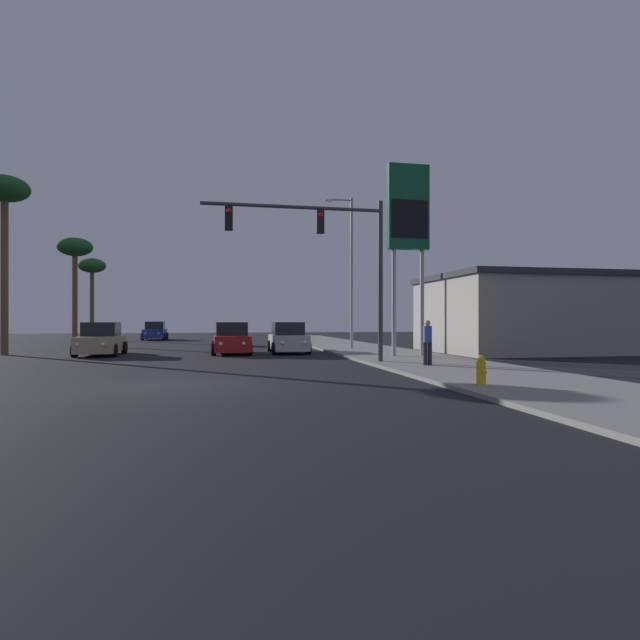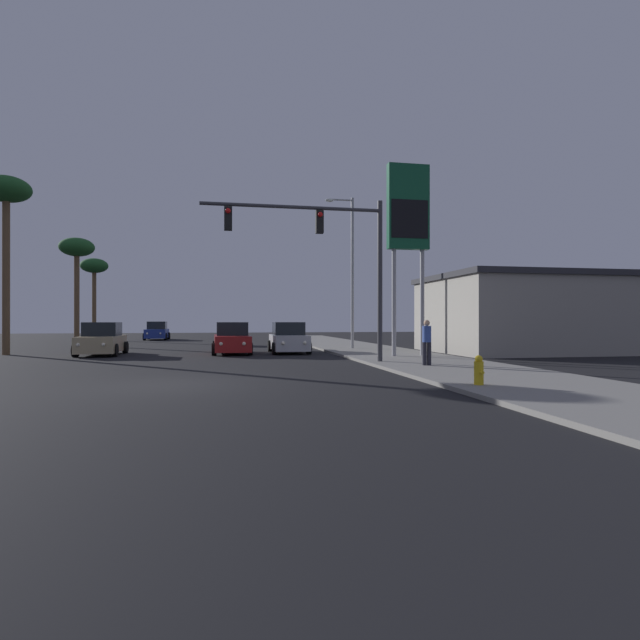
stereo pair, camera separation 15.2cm
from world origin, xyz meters
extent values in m
plane|color=black|center=(0.00, 0.00, 0.00)|extent=(120.00, 120.00, 0.00)
cube|color=gray|center=(9.50, 10.00, 0.06)|extent=(5.00, 60.00, 0.12)
cube|color=gray|center=(18.00, 11.04, 2.00)|extent=(10.00, 8.00, 4.00)
cube|color=#2D2D33|center=(18.00, 11.04, 4.15)|extent=(10.30, 8.30, 0.30)
cube|color=navy|center=(-4.70, 33.52, 0.58)|extent=(1.89, 4.24, 0.80)
cube|color=black|center=(-4.70, 33.67, 1.33)|extent=(1.64, 2.03, 0.70)
cylinder|color=black|center=(-5.60, 32.22, 0.32)|extent=(0.24, 0.64, 0.64)
cylinder|color=black|center=(-3.80, 32.22, 0.32)|extent=(0.24, 0.64, 0.64)
cylinder|color=black|center=(-5.60, 34.82, 0.32)|extent=(0.24, 0.64, 0.64)
cylinder|color=black|center=(-3.80, 34.82, 0.32)|extent=(0.24, 0.64, 0.64)
sphere|color=#F2EACC|center=(-5.26, 31.40, 0.63)|extent=(0.18, 0.18, 0.18)
sphere|color=#F2EACC|center=(-4.14, 31.40, 0.63)|extent=(0.18, 0.18, 0.18)
cube|color=#B7B7BC|center=(4.86, 12.84, 0.58)|extent=(1.82, 4.21, 0.80)
cube|color=black|center=(4.86, 12.99, 1.33)|extent=(1.61, 2.01, 0.70)
cylinder|color=black|center=(3.96, 11.54, 0.32)|extent=(0.24, 0.64, 0.64)
cylinder|color=black|center=(5.76, 11.54, 0.32)|extent=(0.24, 0.64, 0.64)
cylinder|color=black|center=(3.96, 14.14, 0.32)|extent=(0.24, 0.64, 0.64)
cylinder|color=black|center=(5.76, 14.14, 0.32)|extent=(0.24, 0.64, 0.64)
sphere|color=#F2EACC|center=(4.30, 10.72, 0.63)|extent=(0.18, 0.18, 0.18)
sphere|color=#F2EACC|center=(5.41, 10.72, 0.63)|extent=(0.18, 0.18, 0.18)
cube|color=maroon|center=(1.79, 12.64, 0.58)|extent=(1.91, 4.25, 0.80)
cube|color=black|center=(1.79, 12.79, 1.33)|extent=(1.65, 2.04, 0.70)
cylinder|color=black|center=(0.89, 11.34, 0.32)|extent=(0.24, 0.64, 0.64)
cylinder|color=black|center=(2.69, 11.34, 0.32)|extent=(0.24, 0.64, 0.64)
cylinder|color=black|center=(0.89, 13.95, 0.32)|extent=(0.24, 0.64, 0.64)
cylinder|color=black|center=(2.69, 13.95, 0.32)|extent=(0.24, 0.64, 0.64)
sphere|color=#F2EACC|center=(1.24, 10.52, 0.63)|extent=(0.18, 0.18, 0.18)
sphere|color=#F2EACC|center=(2.35, 10.52, 0.63)|extent=(0.18, 0.18, 0.18)
cube|color=tan|center=(-4.76, 12.83, 0.58)|extent=(1.94, 4.26, 0.80)
cube|color=black|center=(-4.76, 12.98, 1.33)|extent=(1.67, 2.05, 0.70)
cylinder|color=black|center=(-5.66, 11.52, 0.32)|extent=(0.24, 0.64, 0.64)
cylinder|color=black|center=(-3.86, 11.52, 0.32)|extent=(0.24, 0.64, 0.64)
cylinder|color=black|center=(-5.66, 14.13, 0.32)|extent=(0.24, 0.64, 0.64)
cylinder|color=black|center=(-3.86, 14.13, 0.32)|extent=(0.24, 0.64, 0.64)
sphere|color=#F2EACC|center=(-5.32, 10.71, 0.63)|extent=(0.18, 0.18, 0.18)
sphere|color=#F2EACC|center=(-4.20, 10.71, 0.63)|extent=(0.18, 0.18, 0.18)
cylinder|color=#38383D|center=(7.60, 5.10, 3.37)|extent=(0.20, 0.20, 6.50)
cylinder|color=#38383D|center=(4.04, 5.10, 6.22)|extent=(7.12, 0.14, 0.14)
cube|color=black|center=(5.10, 5.10, 5.67)|extent=(0.30, 0.24, 0.90)
sphere|color=red|center=(5.10, 4.96, 5.94)|extent=(0.20, 0.20, 0.20)
cube|color=black|center=(1.54, 5.10, 5.67)|extent=(0.30, 0.24, 0.90)
sphere|color=red|center=(1.54, 4.96, 5.94)|extent=(0.20, 0.20, 0.20)
cylinder|color=#99999E|center=(8.93, 14.67, 4.62)|extent=(0.18, 0.18, 9.00)
cylinder|color=#99999E|center=(8.23, 14.67, 8.97)|extent=(1.40, 0.10, 0.10)
ellipsoid|color=silver|center=(7.53, 14.67, 8.92)|extent=(0.50, 0.24, 0.20)
cylinder|color=#99999E|center=(9.20, 7.97, 2.62)|extent=(0.20, 0.20, 5.00)
cylinder|color=#99999E|center=(10.60, 7.97, 2.62)|extent=(0.20, 0.20, 5.00)
cube|color=#0F4C2D|center=(9.90, 7.97, 7.12)|extent=(2.00, 0.40, 4.00)
cube|color=black|center=(9.90, 7.76, 6.52)|extent=(1.80, 0.03, 1.80)
cylinder|color=gold|center=(7.82, -2.48, 0.42)|extent=(0.24, 0.24, 0.60)
sphere|color=gold|center=(7.82, -2.48, 0.78)|extent=(0.20, 0.20, 0.20)
cylinder|color=gold|center=(7.82, -2.65, 0.45)|extent=(0.08, 0.10, 0.08)
cylinder|color=#23232D|center=(8.66, 3.06, 0.54)|extent=(0.16, 0.16, 0.85)
cylinder|color=#23232D|center=(8.84, 3.06, 0.54)|extent=(0.16, 0.16, 0.85)
cylinder|color=#334C99|center=(8.75, 3.06, 1.27)|extent=(0.32, 0.32, 0.60)
sphere|color=tan|center=(8.75, 3.06, 1.68)|extent=(0.22, 0.22, 0.22)
cylinder|color=brown|center=(-9.66, 14.00, 4.04)|extent=(0.36, 0.36, 8.08)
ellipsoid|color=#1E5123|center=(-9.66, 14.00, 8.56)|extent=(2.40, 2.40, 1.32)
cylinder|color=brown|center=(-8.98, 24.00, 3.27)|extent=(0.36, 0.36, 6.55)
ellipsoid|color=#1E5123|center=(-8.98, 24.00, 7.03)|extent=(2.40, 2.40, 1.32)
cylinder|color=brown|center=(-10.23, 34.00, 3.14)|extent=(0.36, 0.36, 6.28)
ellipsoid|color=#1E5123|center=(-10.23, 34.00, 6.76)|extent=(2.40, 2.40, 1.32)
camera|label=1|loc=(1.26, -14.24, 1.77)|focal=28.00mm
camera|label=2|loc=(1.41, -14.27, 1.77)|focal=28.00mm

